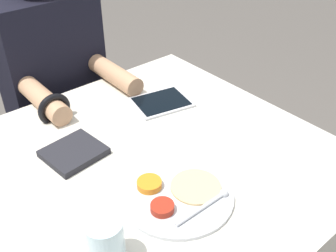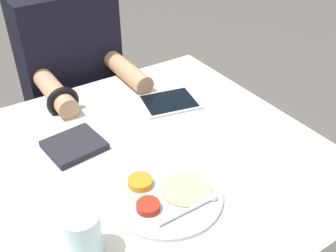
{
  "view_description": "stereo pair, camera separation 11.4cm",
  "coord_description": "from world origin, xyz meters",
  "views": [
    {
      "loc": [
        -0.47,
        -0.69,
        1.46
      ],
      "look_at": [
        0.13,
        0.02,
        0.81
      ],
      "focal_mm": 42.0,
      "sensor_mm": 36.0,
      "label": 1
    },
    {
      "loc": [
        -0.38,
        -0.76,
        1.46
      ],
      "look_at": [
        0.13,
        0.02,
        0.81
      ],
      "focal_mm": 42.0,
      "sensor_mm": 36.0,
      "label": 2
    }
  ],
  "objects": [
    {
      "name": "drinking_glass",
      "position": [
        -0.23,
        -0.21,
        0.8
      ],
      "size": [
        0.08,
        0.08,
        0.11
      ],
      "color": "silver",
      "rests_on": "dining_table"
    },
    {
      "name": "person_diner",
      "position": [
        0.08,
        0.65,
        0.57
      ],
      "size": [
        0.38,
        0.47,
        1.22
      ],
      "color": "black",
      "rests_on": "ground_plane"
    },
    {
      "name": "dining_table",
      "position": [
        0.0,
        0.0,
        0.37
      ],
      "size": [
        1.09,
        0.97,
        0.75
      ],
      "color": "beige",
      "rests_on": "ground_plane"
    },
    {
      "name": "tablet_device",
      "position": [
        0.26,
        0.2,
        0.75
      ],
      "size": [
        0.22,
        0.19,
        0.01
      ],
      "color": "#B7B7BC",
      "rests_on": "dining_table"
    },
    {
      "name": "red_notebook",
      "position": [
        -0.11,
        0.15,
        0.76
      ],
      "size": [
        0.17,
        0.16,
        0.02
      ],
      "color": "silver",
      "rests_on": "dining_table"
    },
    {
      "name": "thali_tray",
      "position": [
        0.01,
        -0.17,
        0.76
      ],
      "size": [
        0.29,
        0.29,
        0.03
      ],
      "color": "#B7BABF",
      "rests_on": "dining_table"
    }
  ]
}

